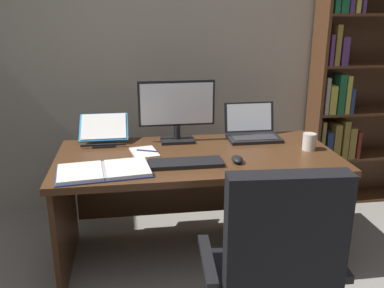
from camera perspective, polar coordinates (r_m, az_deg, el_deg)
The scene contains 13 objects.
wall_back at distance 3.35m, azimuth -2.43°, elevation 15.54°, with size 5.71×0.12×2.87m, color #A89E8E.
desk at distance 2.72m, azimuth 0.44°, elevation -4.61°, with size 1.71×0.82×0.72m.
bookshelf at distance 3.67m, azimuth 21.64°, elevation 6.71°, with size 0.98×0.26×1.92m.
office_chair at distance 1.96m, azimuth 10.98°, elevation -18.43°, with size 0.63×0.60×1.00m.
monitor at distance 2.78m, azimuth -2.08°, elevation 4.51°, with size 0.51×0.16×0.41m.
laptop at distance 2.92m, azimuth 8.18°, elevation 1.76°, with size 0.35×0.27×0.23m.
keyboard at distance 2.40m, azimuth -0.83°, elevation -2.62°, with size 0.42×0.15×0.02m, color black.
computer_mouse at distance 2.45m, azimuth 6.15°, elevation -2.08°, with size 0.06×0.10×0.04m, color black.
reading_stand_with_book at distance 2.86m, azimuth -11.89°, elevation 1.92°, with size 0.32×0.27×0.17m.
open_binder at distance 2.34m, azimuth -11.87°, elevation -3.56°, with size 0.54×0.35×0.02m.
notepad at distance 2.62m, azimuth -6.49°, elevation -1.12°, with size 0.15×0.21×0.01m, color silver.
pen at distance 2.61m, azimuth -6.06°, elevation -0.92°, with size 0.01×0.01×0.14m, color navy.
coffee_mug at distance 2.75m, azimuth 15.62°, elevation 0.31°, with size 0.08×0.08×0.11m, color silver.
Camera 1 is at (-0.34, -1.22, 1.57)m, focal length 39.28 mm.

